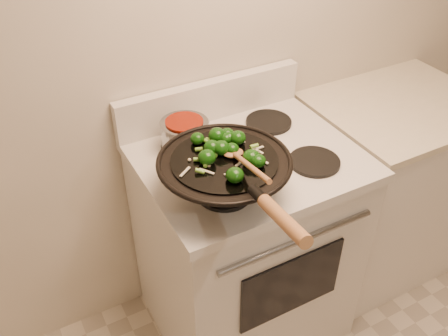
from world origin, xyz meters
TOP-DOWN VIEW (x-y plane):
  - stove at (-0.29, 1.17)m, footprint 0.78×0.67m
  - counter_unit at (0.50, 1.20)m, footprint 0.74×0.62m
  - wok at (-0.47, 1.01)m, footprint 0.42×0.70m
  - stirfry at (-0.45, 1.04)m, footprint 0.30×0.28m
  - wooden_spoon at (-0.45, 0.95)m, footprint 0.08×0.30m
  - saucepan at (-0.47, 1.32)m, footprint 0.17×0.27m

SIDE VIEW (x-z plane):
  - counter_unit at x=0.50m, z-range 0.00..0.91m
  - stove at x=-0.29m, z-range -0.07..1.01m
  - saucepan at x=-0.47m, z-range 0.93..1.04m
  - wok at x=-0.47m, z-range 0.88..1.13m
  - stirfry at x=-0.45m, z-range 1.06..1.11m
  - wooden_spoon at x=-0.45m, z-range 1.04..1.14m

